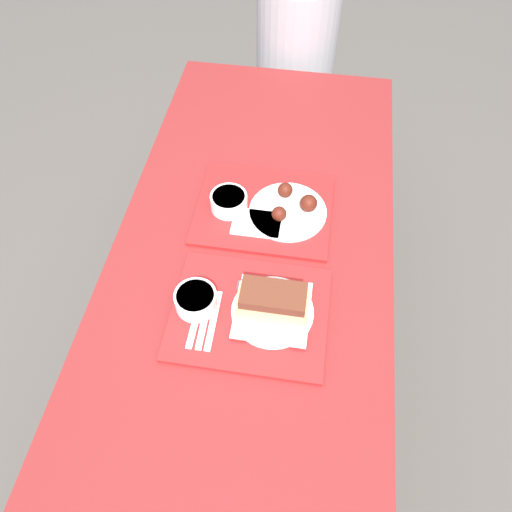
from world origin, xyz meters
name	(u,v)px	position (x,y,z in m)	size (l,w,h in m)	color
ground_plane	(252,373)	(0.00, 0.00, 0.00)	(12.00, 12.00, 0.00)	#4C4742
picnic_table	(250,280)	(0.00, 0.00, 0.68)	(0.79, 1.82, 0.78)	maroon
picnic_bench_far	(289,118)	(0.00, 1.13, 0.38)	(0.75, 0.28, 0.46)	maroon
tray_near	(249,313)	(0.03, -0.17, 0.79)	(0.40, 0.33, 0.01)	red
tray_far	(264,209)	(0.01, 0.19, 0.79)	(0.40, 0.33, 0.01)	red
bowl_coleslaw_near	(196,300)	(-0.11, -0.17, 0.82)	(0.11, 0.11, 0.05)	white
brisket_sandwich_plate	(273,305)	(0.08, -0.16, 0.83)	(0.21, 0.21, 0.09)	white
plastic_fork_near	(205,319)	(-0.08, -0.21, 0.79)	(0.02, 0.17, 0.00)	white
plastic_knife_near	(213,320)	(-0.06, -0.21, 0.79)	(0.02, 0.17, 0.00)	white
plastic_spoon_near	(196,318)	(-0.10, -0.21, 0.79)	(0.02, 0.17, 0.00)	white
condiment_packet	(245,286)	(0.00, -0.09, 0.79)	(0.04, 0.03, 0.01)	#3F3F47
bowl_coleslaw_far	(229,201)	(-0.09, 0.17, 0.82)	(0.11, 0.11, 0.05)	white
wings_plate_far	(290,207)	(0.09, 0.19, 0.81)	(0.23, 0.23, 0.06)	white
napkin_far	(257,223)	(0.00, 0.12, 0.80)	(0.14, 0.10, 0.01)	white
person_seated_across	(297,40)	(0.01, 1.13, 0.77)	(0.33, 0.33, 0.75)	#9E9EA3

